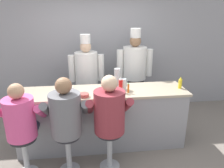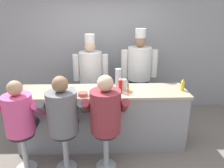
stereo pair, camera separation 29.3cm
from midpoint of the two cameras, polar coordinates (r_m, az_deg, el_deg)
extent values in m
plane|color=slate|center=(3.73, -0.03, -17.93)|extent=(20.00, 20.00, 0.00)
cube|color=#99999E|center=(4.93, -0.77, 8.64)|extent=(10.00, 0.06, 2.70)
cube|color=gray|center=(3.76, -0.21, -9.04)|extent=(2.71, 0.65, 0.94)
cube|color=tan|center=(3.55, -0.22, -2.02)|extent=(2.77, 0.68, 0.04)
cylinder|color=red|center=(3.45, 4.65, -0.59)|extent=(0.07, 0.07, 0.21)
cone|color=white|center=(3.41, 4.70, 1.45)|extent=(0.05, 0.05, 0.05)
cylinder|color=yellow|center=(3.75, 20.07, -0.52)|extent=(0.06, 0.06, 0.15)
cone|color=yellow|center=(3.72, 20.25, 0.92)|extent=(0.05, 0.05, 0.05)
cylinder|color=orange|center=(3.43, 6.64, -1.31)|extent=(0.03, 0.03, 0.14)
cylinder|color=#287F2D|center=(3.40, 6.69, -0.11)|extent=(0.02, 0.02, 0.01)
cylinder|color=silver|center=(3.56, 5.31, -0.15)|extent=(0.11, 0.11, 0.18)
cube|color=silver|center=(3.56, 6.38, 0.00)|extent=(0.01, 0.01, 0.11)
cylinder|color=white|center=(3.47, 0.28, -2.02)|extent=(0.24, 0.24, 0.02)
ellipsoid|color=#E0BC60|center=(3.46, 0.29, -1.66)|extent=(0.11, 0.09, 0.03)
cylinder|color=#B24C47|center=(3.33, -5.14, -2.70)|extent=(0.16, 0.16, 0.05)
cylinder|color=white|center=(3.57, -8.56, -1.13)|extent=(0.09, 0.09, 0.08)
torus|color=white|center=(3.56, -7.62, -1.07)|extent=(0.06, 0.02, 0.06)
cylinder|color=#4C7AB2|center=(3.45, -9.45, -1.83)|extent=(0.08, 0.08, 0.09)
torus|color=#4C7AB2|center=(3.44, -8.60, -1.76)|extent=(0.06, 0.01, 0.06)
cylinder|color=#B7BABF|center=(3.64, 3.92, 1.43)|extent=(0.09, 0.09, 0.32)
cylinder|color=silver|center=(3.59, 3.98, 3.90)|extent=(0.10, 0.10, 0.01)
cylinder|color=#B2B5BA|center=(3.64, -19.09, -19.93)|extent=(0.30, 0.30, 0.02)
cylinder|color=#B2B5BA|center=(3.47, -19.63, -16.15)|extent=(0.08, 0.08, 0.57)
cylinder|color=#232328|center=(3.33, -20.17, -12.22)|extent=(0.35, 0.35, 0.05)
cylinder|color=#33384C|center=(3.50, -20.83, -9.92)|extent=(0.15, 0.39, 0.15)
cylinder|color=#33384C|center=(3.44, -17.68, -10.06)|extent=(0.15, 0.39, 0.15)
cylinder|color=#E54C8C|center=(3.19, -20.79, -7.52)|extent=(0.39, 0.39, 0.56)
cylinder|color=#E54C8C|center=(3.35, -24.29, -6.10)|extent=(0.10, 0.42, 0.34)
cylinder|color=#E54C8C|center=(3.20, -16.00, -6.30)|extent=(0.10, 0.42, 0.34)
sphere|color=tan|center=(3.04, -21.62, -1.07)|extent=(0.20, 0.20, 0.20)
cylinder|color=#B2B5BA|center=(3.52, -9.26, -20.53)|extent=(0.30, 0.30, 0.02)
cylinder|color=#B2B5BA|center=(3.35, -9.54, -16.66)|extent=(0.08, 0.08, 0.57)
cylinder|color=#232328|center=(3.19, -9.81, -12.61)|extent=(0.35, 0.35, 0.05)
cylinder|color=#33384C|center=(3.37, -11.20, -10.10)|extent=(0.16, 0.42, 0.16)
cylinder|color=#33384C|center=(3.34, -7.56, -10.14)|extent=(0.16, 0.42, 0.16)
cylinder|color=slate|center=(3.04, -10.16, -7.39)|extent=(0.42, 0.42, 0.60)
cylinder|color=slate|center=(3.18, -14.68, -5.89)|extent=(0.11, 0.46, 0.36)
cylinder|color=slate|center=(3.10, -5.00, -5.92)|extent=(0.11, 0.46, 0.36)
sphere|color=#8C6647|center=(2.88, -10.63, -0.09)|extent=(0.22, 0.22, 0.22)
cylinder|color=#B2B5BA|center=(3.50, 1.02, -20.57)|extent=(0.30, 0.30, 0.02)
cylinder|color=#B2B5BA|center=(3.32, 1.05, -16.68)|extent=(0.08, 0.08, 0.57)
cylinder|color=#232328|center=(3.17, 1.08, -12.60)|extent=(0.35, 0.35, 0.05)
cylinder|color=#33384C|center=(3.33, -0.97, -10.10)|extent=(0.16, 0.43, 0.16)
cylinder|color=#33384C|center=(3.34, 2.75, -10.03)|extent=(0.16, 0.43, 0.16)
cylinder|color=maroon|center=(3.01, 1.12, -7.29)|extent=(0.43, 0.43, 0.60)
cylinder|color=maroon|center=(3.10, -3.98, -5.86)|extent=(0.11, 0.46, 0.37)
cylinder|color=maroon|center=(3.13, 5.95, -5.70)|extent=(0.11, 0.46, 0.37)
sphere|color=#DBB28E|center=(2.85, 1.17, 0.17)|extent=(0.22, 0.22, 0.22)
cube|color=#232328|center=(4.59, -3.49, -4.43)|extent=(0.34, 0.19, 0.83)
cube|color=white|center=(4.48, -3.55, -2.75)|extent=(0.31, 0.02, 0.50)
cylinder|color=white|center=(4.35, -3.68, 4.35)|extent=(0.45, 0.45, 0.62)
sphere|color=#DBB28E|center=(4.27, -3.80, 9.77)|extent=(0.21, 0.21, 0.21)
cylinder|color=white|center=(4.25, -3.85, 11.77)|extent=(0.19, 0.19, 0.17)
cylinder|color=white|center=(4.37, -7.45, 4.25)|extent=(0.13, 0.13, 0.53)
cylinder|color=white|center=(4.36, 0.10, 4.35)|extent=(0.13, 0.13, 0.53)
cube|color=#232328|center=(4.70, 8.56, -3.77)|extent=(0.36, 0.20, 0.87)
cube|color=white|center=(4.58, 8.79, -2.02)|extent=(0.33, 0.02, 0.52)
cylinder|color=white|center=(4.46, 9.04, 5.31)|extent=(0.47, 0.47, 0.65)
sphere|color=#8C6647|center=(4.38, 9.34, 10.91)|extent=(0.23, 0.23, 0.23)
cylinder|color=white|center=(4.36, 9.46, 12.96)|extent=(0.20, 0.20, 0.18)
cylinder|color=white|center=(4.41, 5.17, 5.28)|extent=(0.13, 0.13, 0.56)
cylinder|color=white|center=(4.53, 12.82, 5.23)|extent=(0.13, 0.13, 0.56)
camera|label=1|loc=(0.15, -87.59, 0.83)|focal=35.00mm
camera|label=2|loc=(0.15, 92.41, -0.83)|focal=35.00mm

